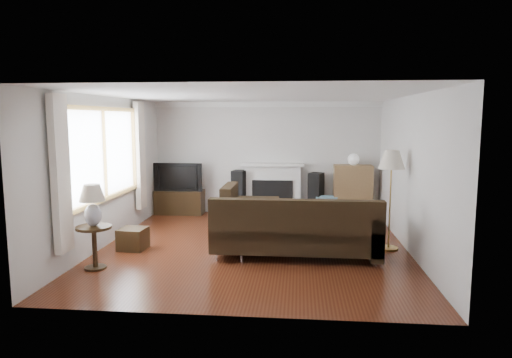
# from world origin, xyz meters

# --- Properties ---
(room) EXTENTS (5.10, 5.60, 2.54)m
(room) POSITION_xyz_m (0.00, 0.00, 1.25)
(room) COLOR #4F2111
(room) RESTS_ON ground
(window) EXTENTS (0.12, 2.74, 1.54)m
(window) POSITION_xyz_m (-2.45, -0.20, 1.55)
(window) COLOR olive
(window) RESTS_ON room
(curtain_near) EXTENTS (0.10, 0.35, 2.10)m
(curtain_near) POSITION_xyz_m (-2.40, -1.72, 1.40)
(curtain_near) COLOR silver
(curtain_near) RESTS_ON room
(curtain_far) EXTENTS (0.10, 0.35, 2.10)m
(curtain_far) POSITION_xyz_m (-2.40, 1.32, 1.40)
(curtain_far) COLOR silver
(curtain_far) RESTS_ON room
(fireplace) EXTENTS (1.40, 0.26, 1.15)m
(fireplace) POSITION_xyz_m (0.15, 2.64, 0.57)
(fireplace) COLOR white
(fireplace) RESTS_ON room
(tv_stand) EXTENTS (1.07, 0.48, 0.53)m
(tv_stand) POSITION_xyz_m (-1.94, 2.48, 0.27)
(tv_stand) COLOR black
(tv_stand) RESTS_ON ground
(television) EXTENTS (1.08, 0.14, 0.62)m
(television) POSITION_xyz_m (-1.93, 2.48, 0.85)
(television) COLOR black
(television) RESTS_ON tv_stand
(speaker_left) EXTENTS (0.34, 0.38, 0.99)m
(speaker_left) POSITION_xyz_m (-0.59, 2.53, 0.49)
(speaker_left) COLOR black
(speaker_left) RESTS_ON ground
(speaker_right) EXTENTS (0.37, 0.40, 0.96)m
(speaker_right) POSITION_xyz_m (1.11, 2.52, 0.48)
(speaker_right) COLOR black
(speaker_right) RESTS_ON ground
(bookshelf) EXTENTS (0.82, 0.39, 1.13)m
(bookshelf) POSITION_xyz_m (1.90, 2.52, 0.57)
(bookshelf) COLOR olive
(bookshelf) RESTS_ON ground
(globe_lamp) EXTENTS (0.25, 0.25, 0.25)m
(globe_lamp) POSITION_xyz_m (1.90, 2.52, 1.25)
(globe_lamp) COLOR white
(globe_lamp) RESTS_ON bookshelf
(sectional_sofa) EXTENTS (2.77, 2.03, 0.90)m
(sectional_sofa) POSITION_xyz_m (0.69, -0.48, 0.45)
(sectional_sofa) COLOR black
(sectional_sofa) RESTS_ON ground
(coffee_table) EXTENTS (1.18, 0.89, 0.41)m
(coffee_table) POSITION_xyz_m (0.86, 1.09, 0.20)
(coffee_table) COLOR brown
(coffee_table) RESTS_ON ground
(footstool) EXTENTS (0.45, 0.45, 0.35)m
(footstool) POSITION_xyz_m (-1.96, -0.37, 0.18)
(footstool) COLOR black
(footstool) RESTS_ON ground
(floor_lamp) EXTENTS (0.52, 0.52, 1.63)m
(floor_lamp) POSITION_xyz_m (2.21, 0.04, 0.81)
(floor_lamp) COLOR #A48038
(floor_lamp) RESTS_ON ground
(side_table) EXTENTS (0.50, 0.50, 0.62)m
(side_table) POSITION_xyz_m (-2.15, -1.36, 0.31)
(side_table) COLOR black
(side_table) RESTS_ON ground
(table_lamp) EXTENTS (0.36, 0.36, 0.59)m
(table_lamp) POSITION_xyz_m (-2.15, -1.36, 0.91)
(table_lamp) COLOR silver
(table_lamp) RESTS_ON side_table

